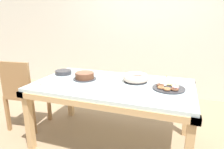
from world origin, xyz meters
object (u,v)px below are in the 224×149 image
Objects in this scene: cake_golden_bundt at (136,78)px; tealight_left_edge at (99,93)px; chair at (23,91)px; plate_stack at (63,72)px; tealight_right_edge at (166,78)px; cake_chocolate_round at (85,76)px; tealight_near_cakes at (57,78)px; tealight_centre at (41,85)px; tealight_near_front at (63,84)px; pastry_platter at (168,87)px.

tealight_left_edge is (-0.24, -0.50, -0.04)m from cake_golden_bundt.
chair reaches higher than plate_stack.
tealight_right_edge is at bearing 53.17° from tealight_left_edge.
cake_chocolate_round is 0.34m from tealight_near_cakes.
cake_golden_bundt reaches higher than tealight_centre.
chair is 0.75m from tealight_near_front.
cake_golden_bundt is at bearing 27.23° from tealight_near_front.
tealight_left_edge is at bearing -35.20° from plate_stack.
cake_golden_bundt is at bearing -0.36° from plate_stack.
tealight_near_cakes is at bearing -160.45° from tealight_right_edge.
tealight_near_cakes is (0.04, -0.20, -0.01)m from plate_stack.
plate_stack is at bearing 100.15° from tealight_near_cakes.
chair is at bearing -175.20° from tealight_near_cakes.
tealight_left_edge is 1.00× the size of tealight_near_cakes.
tealight_left_edge is at bearing -12.65° from chair.
tealight_right_edge is at bearing 10.70° from plate_stack.
chair is 0.58m from plate_stack.
tealight_left_edge is (0.72, -0.51, -0.01)m from plate_stack.
plate_stack is 5.25× the size of tealight_right_edge.
tealight_near_front is 0.51m from tealight_left_edge.
pastry_platter is 0.38m from tealight_right_edge.
pastry_platter is 1.35m from tealight_centre.
cake_golden_bundt is 0.56m from tealight_left_edge.
cake_golden_bundt is 7.47× the size of tealight_near_front.
chair is 1.24m from tealight_left_edge.
pastry_platter reaches higher than tealight_near_front.
pastry_platter is 8.31× the size of tealight_near_cakes.
tealight_near_front is at bearing -116.14° from cake_chocolate_round.
plate_stack is (0.47, 0.24, 0.24)m from chair.
cake_chocolate_round reaches higher than tealight_left_edge.
tealight_right_edge and tealight_left_edge have the same top height.
tealight_near_cakes is at bearing 4.80° from chair.
cake_chocolate_round is 0.30m from tealight_near_front.
tealight_right_edge is at bearing 15.51° from chair.
cake_golden_bundt is at bearing -142.34° from tealight_right_edge.
tealight_left_edge is (0.68, -0.00, 0.00)m from tealight_centre.
tealight_near_cakes is at bearing 90.99° from tealight_centre.
tealight_near_front is (-0.13, -0.27, -0.03)m from cake_chocolate_round.
chair reaches higher than tealight_left_edge.
tealight_centre is at bearing 179.63° from tealight_left_edge.
cake_chocolate_round is 6.82× the size of tealight_near_front.
cake_chocolate_round reaches higher than tealight_near_cakes.
cake_golden_bundt is 0.41m from tealight_right_edge.
tealight_left_edge is 0.75m from tealight_near_cakes.
tealight_near_front and tealight_centre have the same top height.
tealight_near_cakes is (-0.20, 0.18, 0.00)m from tealight_near_front.
tealight_centre is (0.04, -0.51, -0.01)m from plate_stack.
pastry_platter reaches higher than tealight_centre.
chair reaches higher than tealight_near_front.
cake_golden_bundt is 0.90× the size of pastry_platter.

